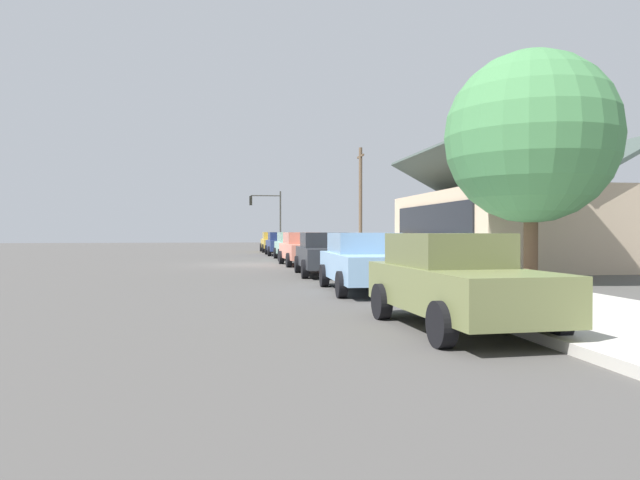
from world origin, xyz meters
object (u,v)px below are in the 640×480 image
Objects in this scene: car_mustard at (273,242)px; car_coral at (302,248)px; car_navy at (281,243)px; car_charcoal at (325,253)px; shade_tree at (531,138)px; utility_pole_wooden at (361,199)px; fire_hydrant_red at (321,252)px; traffic_light_main at (268,211)px; car_skyblue at (365,261)px; car_seafoam at (293,245)px; car_olive at (455,280)px.

car_coral is at bearing -0.16° from car_mustard.
car_navy and car_charcoal have the same top height.
utility_pole_wooden is at bearing -179.44° from shade_tree.
car_mustard is 6.80× the size of fire_hydrant_red.
traffic_light_main is 19.40m from fire_hydrant_red.
car_skyblue is (12.45, 0.18, 0.00)m from car_coral.
car_charcoal is 19.46m from utility_pole_wooden.
car_mustard is 0.64× the size of utility_pole_wooden.
car_mustard reaches higher than fire_hydrant_red.
car_seafoam is 6.39× the size of fire_hydrant_red.
car_olive is at bearing 0.38° from traffic_light_main.
car_seafoam is (6.31, 0.13, -0.00)m from car_navy.
car_olive is at bearing -0.45° from car_seafoam.
car_charcoal is 12.29m from car_olive.
traffic_light_main is (-17.53, -0.26, 2.68)m from car_seafoam.
car_coral is at bearing -25.13° from utility_pole_wooden.
utility_pole_wooden is (11.64, 5.66, 0.44)m from traffic_light_main.
car_olive is at bearing -3.41° from fire_hydrant_red.
fire_hydrant_red is at bearing 41.18° from car_seafoam.
car_seafoam and car_olive have the same top height.
car_skyblue is 25.18m from utility_pole_wooden.
car_seafoam is at bearing 0.71° from car_mustard.
utility_pole_wooden is (-5.89, 5.40, 3.11)m from car_seafoam.
car_coral is 0.98× the size of car_skyblue.
car_olive is 31.30m from utility_pole_wooden.
car_mustard is 6.61m from car_navy.
shade_tree is 22.93m from utility_pole_wooden.
utility_pole_wooden reaches higher than shade_tree.
car_navy is at bearing 177.47° from car_olive.
traffic_light_main is (-42.31, -0.28, 2.68)m from car_olive.
traffic_light_main is 7.32× the size of fire_hydrant_red.
car_coral is at bearing 177.88° from car_olive.
car_mustard is 0.93× the size of traffic_light_main.
car_coral and car_skyblue have the same top height.
car_skyblue is 17.00m from fire_hydrant_red.
car_charcoal is at bearing -177.59° from car_skyblue.
shade_tree reaches higher than car_navy.
car_olive is at bearing 0.30° from car_navy.
car_mustard is 1.08× the size of car_olive.
car_olive is (37.71, 0.19, -0.00)m from car_mustard.
car_seafoam is 24.79m from car_olive.
traffic_light_main reaches higher than car_mustard.
car_coral reaches higher than fire_hydrant_red.
car_olive is 0.62× the size of shade_tree.
car_olive is (24.79, 0.01, -0.00)m from car_seafoam.
car_charcoal is 0.63× the size of utility_pole_wooden.
car_seafoam and car_coral have the same top height.
car_skyblue is (18.51, -0.03, 0.00)m from car_seafoam.
car_seafoam is at bearing -42.50° from utility_pole_wooden.
shade_tree reaches higher than car_olive.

